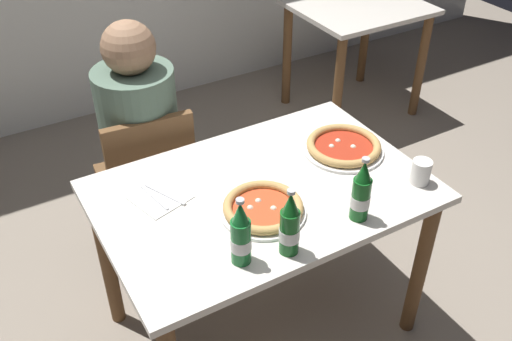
# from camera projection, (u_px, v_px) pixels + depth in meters

# --- Properties ---
(ground_plane) EXTENTS (8.00, 8.00, 0.00)m
(ground_plane) POSITION_uv_depth(u_px,v_px,m) (262.00, 321.00, 2.54)
(ground_plane) COLOR gray
(dining_table_main) EXTENTS (1.20, 0.80, 0.75)m
(dining_table_main) POSITION_uv_depth(u_px,v_px,m) (263.00, 212.00, 2.16)
(dining_table_main) COLOR silver
(dining_table_main) RESTS_ON ground_plane
(chair_behind_table) EXTENTS (0.43, 0.43, 0.85)m
(chair_behind_table) POSITION_uv_depth(u_px,v_px,m) (149.00, 179.00, 2.58)
(chair_behind_table) COLOR brown
(chair_behind_table) RESTS_ON ground_plane
(diner_seated) EXTENTS (0.34, 0.34, 1.21)m
(diner_seated) POSITION_uv_depth(u_px,v_px,m) (143.00, 155.00, 2.56)
(diner_seated) COLOR #2D3342
(diner_seated) RESTS_ON ground_plane
(dining_table_background) EXTENTS (0.80, 0.70, 0.75)m
(dining_table_background) POSITION_uv_depth(u_px,v_px,m) (356.00, 28.00, 3.72)
(dining_table_background) COLOR silver
(dining_table_background) RESTS_ON ground_plane
(pizza_margherita_near) EXTENTS (0.30, 0.30, 0.04)m
(pizza_margherita_near) POSITION_uv_depth(u_px,v_px,m) (263.00, 208.00, 1.97)
(pizza_margherita_near) COLOR white
(pizza_margherita_near) RESTS_ON dining_table_main
(pizza_marinara_far) EXTENTS (0.32, 0.32, 0.04)m
(pizza_marinara_far) POSITION_uv_depth(u_px,v_px,m) (344.00, 147.00, 2.28)
(pizza_marinara_far) COLOR white
(pizza_marinara_far) RESTS_ON dining_table_main
(beer_bottle_left) EXTENTS (0.07, 0.07, 0.25)m
(beer_bottle_left) POSITION_uv_depth(u_px,v_px,m) (361.00, 193.00, 1.91)
(beer_bottle_left) COLOR #14591E
(beer_bottle_left) RESTS_ON dining_table_main
(beer_bottle_center) EXTENTS (0.07, 0.07, 0.25)m
(beer_bottle_center) POSITION_uv_depth(u_px,v_px,m) (290.00, 226.00, 1.77)
(beer_bottle_center) COLOR #14591E
(beer_bottle_center) RESTS_ON dining_table_main
(beer_bottle_right) EXTENTS (0.07, 0.07, 0.25)m
(beer_bottle_right) POSITION_uv_depth(u_px,v_px,m) (241.00, 236.00, 1.74)
(beer_bottle_right) COLOR #196B2D
(beer_bottle_right) RESTS_ON dining_table_main
(napkin_with_cutlery) EXTENTS (0.22, 0.22, 0.01)m
(napkin_with_cutlery) POSITION_uv_depth(u_px,v_px,m) (160.00, 197.00, 2.05)
(napkin_with_cutlery) COLOR white
(napkin_with_cutlery) RESTS_ON dining_table_main
(paper_cup) EXTENTS (0.07, 0.07, 0.09)m
(paper_cup) POSITION_uv_depth(u_px,v_px,m) (421.00, 172.00, 2.10)
(paper_cup) COLOR white
(paper_cup) RESTS_ON dining_table_main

